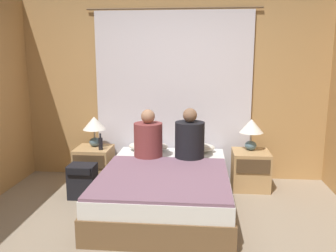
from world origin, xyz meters
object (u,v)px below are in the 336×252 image
Objects in this scene: nightstand_left at (94,165)px; pillow_right at (195,147)px; nightstand_right at (250,170)px; lamp_right at (251,129)px; person_left_in_bed at (148,139)px; beer_bottle_on_left_stand at (101,143)px; backpack_on_floor at (82,179)px; lamp_left at (94,126)px; bed at (166,189)px; person_right_in_bed at (190,139)px; pillow_left at (148,146)px.

pillow_right is at bearing 5.00° from nightstand_left.
lamp_right is (0.00, 0.08, 0.53)m from nightstand_right.
person_left_in_bed is 0.68m from beer_bottle_on_left_stand.
backpack_on_floor is at bearing -154.99° from pillow_right.
pillow_right is at bearing 176.84° from lamp_right.
nightstand_right is at bearing -2.16° from lamp_left.
lamp_left reaches higher than pillow_right.
lamp_left is 0.85m from person_left_in_bed.
backpack_on_floor is at bearing 170.41° from bed.
nightstand_right is at bearing 13.81° from backpack_on_floor.
nightstand_right is 2.16m from lamp_left.
person_right_in_bed reaches higher than nightstand_left.
bed is 3.69× the size of pillow_right.
beer_bottle_on_left_stand is (-0.66, 0.15, -0.11)m from person_left_in_bed.
person_left_in_bed is at bearing -12.67° from beer_bottle_on_left_stand.
lamp_right is at bearing 36.22° from bed.
bed is 0.71m from person_right_in_bed.
beer_bottle_on_left_stand is (-0.60, -0.21, 0.08)m from pillow_left.
lamp_left and lamp_right have the same top height.
lamp_left is 1.00× the size of lamp_right.
lamp_right is 0.78m from pillow_right.
nightstand_left is 1.20× the size of lamp_right.
lamp_right is 1.89× the size of beer_bottle_on_left_stand.
pillow_left is at bearing 3.16° from lamp_left.
bed is 3.69× the size of pillow_left.
lamp_left is at bearing 177.84° from nightstand_right.
bed is at bearing -59.75° from person_left_in_bed.
person_left_in_bed is (-1.31, -0.24, 0.44)m from nightstand_right.
lamp_right is 0.66× the size of person_left_in_bed.
backpack_on_floor is (-1.04, 0.18, 0.02)m from bed.
bed is 4.82× the size of lamp_right.
backpack_on_floor is at bearing -89.20° from lamp_left.
person_right_in_bed is at bearing -99.64° from pillow_right.
pillow_left is 1.00× the size of pillow_right.
pillow_left is at bearing 111.36° from bed.
person_left_in_bed is at bearing -166.45° from lamp_right.
nightstand_right is at bearing 10.25° from person_left_in_bed.
nightstand_right reaches higher than backpack_on_floor.
lamp_right is at bearing 0.00° from lamp_left.
person_left_in_bed is (0.78, -0.32, -0.09)m from lamp_left.
pillow_left is at bearing 175.00° from nightstand_right.
beer_bottle_on_left_stand is at bearing -52.86° from lamp_left.
pillow_right is at bearing 9.58° from beer_bottle_on_left_stand.
bed is 1.05m from backpack_on_floor.
bed is 4.82× the size of lamp_left.
lamp_right is (1.05, 0.77, 0.56)m from bed.
pillow_left is (-0.32, 0.81, 0.28)m from bed.
pillow_left is 0.87× the size of person_left_in_bed.
person_right_in_bed is at bearing 0.00° from person_left_in_bed.
nightstand_right is 0.80× the size of person_left_in_bed.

